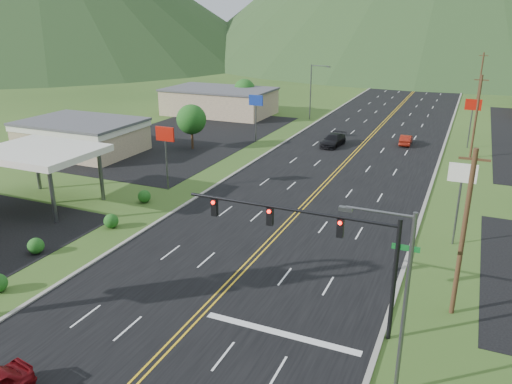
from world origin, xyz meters
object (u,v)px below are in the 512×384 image
at_px(car_red_far, 406,140).
at_px(traffic_signal, 321,236).
at_px(streetlight_east, 399,293).
at_px(streetlight_west, 313,88).
at_px(gas_canopy, 40,153).
at_px(car_dark_mid, 333,141).

bearing_deg(car_red_far, traffic_signal, 89.61).
relative_size(streetlight_east, streetlight_west, 1.00).
distance_m(streetlight_west, gas_canopy, 49.10).
height_order(traffic_signal, gas_canopy, traffic_signal).
distance_m(streetlight_east, streetlight_west, 64.21).
xyz_separation_m(streetlight_east, car_red_far, (-5.87, 48.34, -4.51)).
height_order(streetlight_east, car_dark_mid, streetlight_east).
height_order(traffic_signal, streetlight_east, streetlight_east).
relative_size(streetlight_west, car_red_far, 2.20).
xyz_separation_m(streetlight_west, car_red_far, (16.99, -11.66, -4.51)).
bearing_deg(streetlight_east, streetlight_west, 110.86).
distance_m(streetlight_east, car_red_far, 48.90).
relative_size(streetlight_west, car_dark_mid, 1.69).
bearing_deg(streetlight_east, car_dark_mid, 108.58).
distance_m(streetlight_west, car_dark_mid, 18.76).
relative_size(traffic_signal, gas_canopy, 1.31).
relative_size(streetlight_east, car_red_far, 2.20).
distance_m(traffic_signal, car_dark_mid, 41.19).
bearing_deg(traffic_signal, car_dark_mid, 104.13).
bearing_deg(car_dark_mid, gas_canopy, -114.70).
bearing_deg(gas_canopy, traffic_signal, -15.70).
relative_size(gas_canopy, car_red_far, 2.45).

